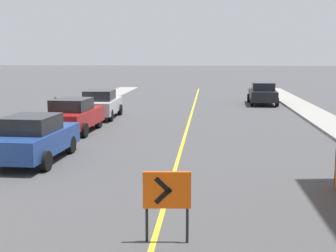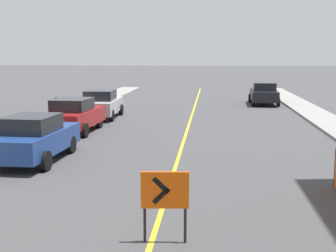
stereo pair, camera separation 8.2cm
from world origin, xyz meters
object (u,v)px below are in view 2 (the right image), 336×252
at_px(parked_car_opposite_side, 264,93).
at_px(parking_meter_far_curb, 56,104).
at_px(parked_car_curb_far, 101,104).
at_px(arrow_barricade_primary, 165,193).
at_px(parked_car_curb_near, 34,138).
at_px(parked_car_curb_mid, 74,115).

height_order(parked_car_opposite_side, parking_meter_far_curb, parked_car_opposite_side).
height_order(parked_car_curb_far, parked_car_opposite_side, same).
relative_size(arrow_barricade_primary, parking_meter_far_curb, 1.05).
height_order(parked_car_curb_near, parked_car_curb_mid, same).
distance_m(arrow_barricade_primary, parked_car_opposite_side, 25.72).
relative_size(parked_car_curb_near, parked_car_opposite_side, 1.00).
height_order(parked_car_curb_mid, parked_car_curb_far, same).
relative_size(parked_car_curb_near, parked_car_curb_mid, 1.00).
bearing_deg(parked_car_opposite_side, parked_car_curb_mid, -125.77).
bearing_deg(parked_car_curb_mid, parked_car_curb_near, -83.75).
bearing_deg(parked_car_curb_near, parked_car_opposite_side, 65.21).
relative_size(parked_car_curb_far, parking_meter_far_curb, 3.24).
height_order(arrow_barricade_primary, parked_car_opposite_side, parked_car_opposite_side).
relative_size(arrow_barricade_primary, parked_car_curb_near, 0.32).
bearing_deg(parked_car_curb_mid, arrow_barricade_primary, -63.30).
height_order(arrow_barricade_primary, parked_car_curb_near, parked_car_curb_near).
height_order(arrow_barricade_primary, parking_meter_far_curb, parking_meter_far_curb).
xyz_separation_m(parked_car_opposite_side, parking_meter_far_curb, (-11.57, -10.96, 0.27)).
bearing_deg(parked_car_curb_far, arrow_barricade_primary, -74.59).
relative_size(arrow_barricade_primary, parked_car_opposite_side, 0.32).
distance_m(parked_car_curb_near, parked_car_curb_far, 10.80).
relative_size(arrow_barricade_primary, parked_car_curb_far, 0.32).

